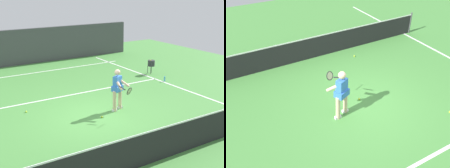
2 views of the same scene
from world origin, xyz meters
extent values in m
plane|color=#4C9342|center=(0.00, 0.00, 0.00)|extent=(24.26, 24.26, 0.00)
cube|color=white|center=(0.00, -2.54, 0.00)|extent=(9.58, 0.10, 0.01)
cylinder|color=#4C4C51|center=(5.09, 3.60, 0.51)|extent=(0.08, 0.08, 1.02)
cube|color=#232326|center=(0.00, 3.60, 0.45)|extent=(10.10, 0.02, 0.90)
cube|color=white|center=(0.00, 3.60, 0.92)|extent=(10.10, 0.02, 0.04)
cylinder|color=beige|center=(-1.10, -0.13, 0.39)|extent=(0.13, 0.13, 0.78)
cylinder|color=beige|center=(-0.77, 0.01, 0.39)|extent=(0.13, 0.13, 0.78)
cube|color=white|center=(-1.10, -0.13, 0.04)|extent=(0.20, 0.10, 0.08)
cube|color=white|center=(-0.77, 0.01, 0.04)|extent=(0.20, 0.10, 0.08)
cube|color=#3875D6|center=(-0.94, -0.06, 1.04)|extent=(0.37, 0.31, 0.52)
cube|color=#3875D6|center=(-0.94, -0.06, 0.84)|extent=(0.48, 0.41, 0.20)
sphere|color=beige|center=(-0.94, -0.06, 1.44)|extent=(0.22, 0.22, 0.22)
cylinder|color=beige|center=(-1.13, 0.02, 1.06)|extent=(0.41, 0.39, 0.37)
cylinder|color=beige|center=(-0.86, 0.13, 1.06)|extent=(0.11, 0.48, 0.37)
cylinder|color=black|center=(-0.79, 0.45, 1.02)|extent=(0.15, 0.29, 0.14)
torus|color=black|center=(-0.90, 0.73, 0.96)|extent=(0.31, 0.22, 0.28)
cylinder|color=beige|center=(-0.90, 0.73, 0.96)|extent=(0.26, 0.18, 0.23)
sphere|color=#D1E533|center=(2.00, -1.62, 0.03)|extent=(0.07, 0.07, 0.07)
sphere|color=#D1E533|center=(1.36, 2.82, 0.03)|extent=(0.07, 0.07, 0.07)
sphere|color=#D1E533|center=(-0.07, 0.29, 0.03)|extent=(0.07, 0.07, 0.07)
camera|label=1|loc=(5.44, 9.55, 4.52)|focal=53.33mm
camera|label=2|loc=(-3.89, -5.05, 5.21)|focal=40.75mm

